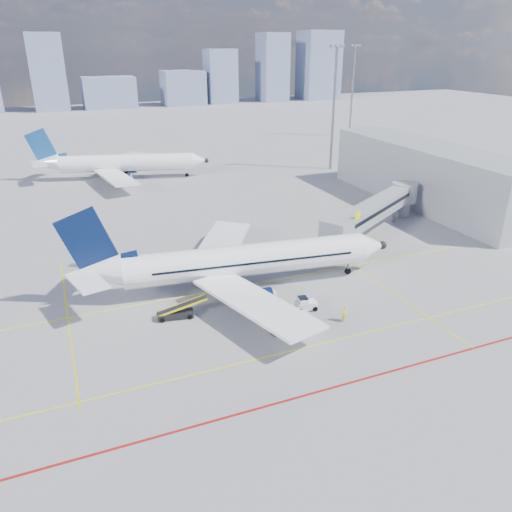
{
  "coord_description": "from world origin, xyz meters",
  "views": [
    {
      "loc": [
        -19.2,
        -40.06,
        25.68
      ],
      "look_at": [
        0.22,
        6.87,
        4.0
      ],
      "focal_mm": 35.0,
      "sensor_mm": 36.0,
      "label": 1
    }
  ],
  "objects_px": {
    "second_aircraft": "(119,163)",
    "belt_loader": "(177,313)",
    "baggage_tug": "(305,304)",
    "ramp_worker": "(344,314)",
    "cargo_dolly": "(290,322)",
    "main_aircraft": "(235,262)"
  },
  "relations": [
    {
      "from": "second_aircraft",
      "to": "belt_loader",
      "type": "distance_m",
      "value": 60.01
    },
    {
      "from": "baggage_tug",
      "to": "ramp_worker",
      "type": "relative_size",
      "value": 1.38
    },
    {
      "from": "second_aircraft",
      "to": "baggage_tug",
      "type": "height_order",
      "value": "second_aircraft"
    },
    {
      "from": "cargo_dolly",
      "to": "ramp_worker",
      "type": "relative_size",
      "value": 2.4
    },
    {
      "from": "baggage_tug",
      "to": "ramp_worker",
      "type": "height_order",
      "value": "ramp_worker"
    },
    {
      "from": "main_aircraft",
      "to": "baggage_tug",
      "type": "relative_size",
      "value": 15.87
    },
    {
      "from": "second_aircraft",
      "to": "belt_loader",
      "type": "xyz_separation_m",
      "value": [
        -3.35,
        -59.86,
        -2.68
      ]
    },
    {
      "from": "main_aircraft",
      "to": "belt_loader",
      "type": "relative_size",
      "value": 7.0
    },
    {
      "from": "main_aircraft",
      "to": "belt_loader",
      "type": "distance_m",
      "value": 9.24
    },
    {
      "from": "second_aircraft",
      "to": "baggage_tug",
      "type": "bearing_deg",
      "value": -66.48
    },
    {
      "from": "main_aircraft",
      "to": "ramp_worker",
      "type": "xyz_separation_m",
      "value": [
        7.52,
        -11.2,
        -2.38
      ]
    },
    {
      "from": "ramp_worker",
      "to": "cargo_dolly",
      "type": "bearing_deg",
      "value": 132.17
    },
    {
      "from": "belt_loader",
      "to": "ramp_worker",
      "type": "height_order",
      "value": "belt_loader"
    },
    {
      "from": "main_aircraft",
      "to": "baggage_tug",
      "type": "xyz_separation_m",
      "value": [
        4.99,
        -7.65,
        -2.5
      ]
    },
    {
      "from": "main_aircraft",
      "to": "ramp_worker",
      "type": "relative_size",
      "value": 21.89
    },
    {
      "from": "cargo_dolly",
      "to": "belt_loader",
      "type": "relative_size",
      "value": 0.77
    },
    {
      "from": "main_aircraft",
      "to": "baggage_tug",
      "type": "height_order",
      "value": "main_aircraft"
    },
    {
      "from": "baggage_tug",
      "to": "belt_loader",
      "type": "bearing_deg",
      "value": 172.78
    },
    {
      "from": "main_aircraft",
      "to": "cargo_dolly",
      "type": "distance_m",
      "value": 11.29
    },
    {
      "from": "baggage_tug",
      "to": "belt_loader",
      "type": "relative_size",
      "value": 0.44
    },
    {
      "from": "main_aircraft",
      "to": "belt_loader",
      "type": "xyz_separation_m",
      "value": [
        -7.82,
        -4.13,
        -2.68
      ]
    },
    {
      "from": "second_aircraft",
      "to": "main_aircraft",
      "type": "bearing_deg",
      "value": -70.38
    }
  ]
}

